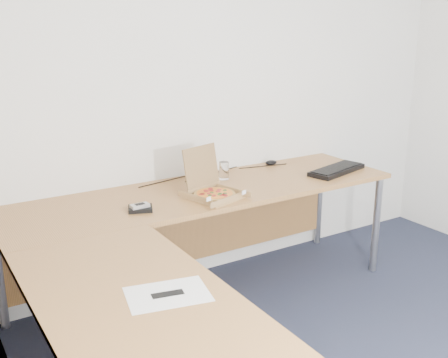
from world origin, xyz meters
TOP-DOWN VIEW (x-y plane):
  - desk at (-0.82, 0.97)m, footprint 2.50×2.20m
  - pizza_box at (-0.54, 1.25)m, footprint 0.27×0.32m
  - drinking_glass at (-0.29, 1.54)m, footprint 0.06×0.06m
  - keyboard at (0.46, 1.28)m, footprint 0.49×0.28m
  - mouse at (0.19, 1.67)m, footprint 0.09×0.06m
  - wallet at (-1.00, 1.26)m, footprint 0.16×0.15m
  - phone at (-1.01, 1.25)m, footprint 0.10×0.05m
  - paper_sheet at (-1.29, 0.33)m, footprint 0.35×0.28m
  - cable_bundle at (-0.30, 1.68)m, footprint 0.55×0.11m

SIDE VIEW (x-z plane):
  - desk at x=-0.82m, z-range 0.34..1.07m
  - paper_sheet at x=-1.29m, z-range 0.73..0.73m
  - cable_bundle at x=-0.30m, z-range 0.73..0.74m
  - wallet at x=-1.00m, z-range 0.73..0.75m
  - keyboard at x=0.46m, z-range 0.73..0.76m
  - mouse at x=0.19m, z-range 0.73..0.76m
  - phone at x=-1.01m, z-range 0.75..0.77m
  - pizza_box at x=-0.54m, z-range 0.62..0.90m
  - drinking_glass at x=-0.29m, z-range 0.73..0.84m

